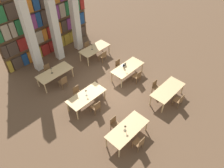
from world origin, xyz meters
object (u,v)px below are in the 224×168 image
(desk_lamp_2, at_px, (125,66))
(reading_table_5, at_px, (95,49))
(pillar_left, at_px, (28,28))
(reading_table_2, at_px, (86,96))
(desk_lamp_3, at_px, (51,70))
(reading_table_4, at_px, (55,73))
(reading_table_3, at_px, (128,68))
(chair_1, at_px, (115,124))
(chair_3, at_px, (156,87))
(desk_lamp_4, at_px, (92,46))
(chair_5, at_px, (77,93))
(chair_7, at_px, (119,65))
(chair_11, at_px, (88,47))
(chair_8, at_px, (63,82))
(chair_10, at_px, (103,56))
(desk_lamp_0, at_px, (125,127))
(chair_6, at_px, (137,76))
(chair_9, at_px, (48,70))
(pillar_right, at_px, (74,9))
(chair_0, at_px, (139,143))
(laptop, at_px, (124,65))
(reading_table_0, at_px, (127,130))
(reading_table_1, at_px, (168,90))
(pillar_center, at_px, (53,18))
(desk_lamp_1, at_px, (86,92))
(chair_2, at_px, (179,100))
(chair_4, at_px, (96,107))

(desk_lamp_2, xyz_separation_m, reading_table_5, (0.34, 3.04, -0.40))
(pillar_left, relative_size, reading_table_2, 2.77)
(desk_lamp_3, bearing_deg, reading_table_4, -9.17)
(reading_table_3, height_order, desk_lamp_2, desk_lamp_2)
(chair_1, height_order, reading_table_4, chair_1)
(chair_3, bearing_deg, pillar_left, -63.40)
(desk_lamp_4, bearing_deg, chair_5, -145.17)
(chair_7, relative_size, chair_11, 1.00)
(chair_8, height_order, chair_10, same)
(desk_lamp_0, distance_m, chair_6, 4.31)
(reading_table_4, bearing_deg, chair_8, -88.87)
(reading_table_5, bearing_deg, chair_9, 169.31)
(chair_5, bearing_deg, pillar_right, -130.27)
(reading_table_5, bearing_deg, pillar_right, 90.96)
(chair_0, xyz_separation_m, laptop, (3.45, 4.02, 0.34))
(desk_lamp_2, xyz_separation_m, chair_10, (0.38, 2.28, -0.62))
(pillar_right, xyz_separation_m, desk_lamp_3, (-3.55, -1.88, -1.95))
(reading_table_0, xyz_separation_m, chair_9, (0.08, 6.62, -0.23))
(pillar_right, xyz_separation_m, reading_table_1, (0.07, -7.68, -2.31))
(pillar_center, height_order, chair_0, pillar_center)
(chair_7, relative_size, reading_table_4, 0.40)
(pillar_left, relative_size, chair_0, 6.94)
(pillar_center, bearing_deg, chair_0, -101.95)
(chair_0, distance_m, reading_table_2, 3.78)
(pillar_left, bearing_deg, chair_6, -58.16)
(reading_table_4, bearing_deg, desk_lamp_1, -89.01)
(pillar_right, relative_size, chair_8, 6.94)
(pillar_right, bearing_deg, chair_6, -89.44)
(chair_3, height_order, desk_lamp_3, desk_lamp_3)
(reading_table_1, bearing_deg, chair_8, 124.51)
(chair_7, xyz_separation_m, desk_lamp_3, (-3.61, 2.15, 0.58))
(pillar_center, bearing_deg, chair_6, -72.50)
(reading_table_1, xyz_separation_m, chair_7, (-0.02, 3.66, -0.23))
(chair_2, distance_m, desk_lamp_3, 7.53)
(chair_9, bearing_deg, chair_0, 89.04)
(chair_10, bearing_deg, reading_table_4, 169.49)
(chair_6, bearing_deg, chair_7, 90.00)
(chair_4, bearing_deg, desk_lamp_3, 92.70)
(reading_table_2, distance_m, laptop, 3.32)
(pillar_right, xyz_separation_m, reading_table_2, (-3.37, -4.76, -2.31))
(pillar_left, relative_size, reading_table_0, 2.77)
(reading_table_1, xyz_separation_m, chair_10, (0.00, 5.14, -0.23))
(pillar_left, bearing_deg, chair_4, -89.85)
(reading_table_1, bearing_deg, chair_9, 117.79)
(chair_1, height_order, laptop, laptop)
(chair_9, bearing_deg, chair_4, 89.96)
(reading_table_1, height_order, reading_table_2, same)
(pillar_center, xyz_separation_m, desk_lamp_1, (-1.65, -4.74, -1.97))
(chair_5, xyz_separation_m, chair_8, (0.00, 1.33, 0.00))
(chair_1, height_order, reading_table_5, chair_1)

